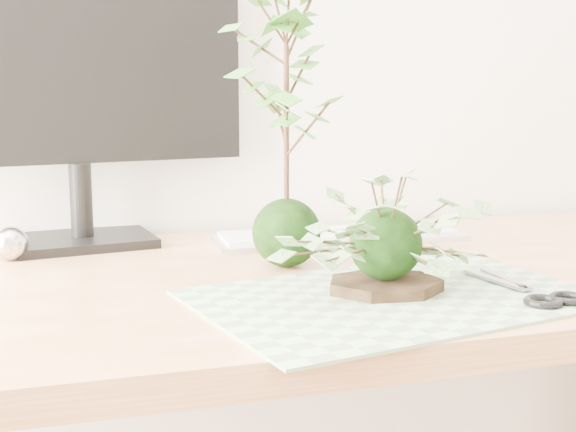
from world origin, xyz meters
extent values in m
cube|color=tan|center=(0.10, 1.23, 0.72)|extent=(1.60, 0.70, 0.04)
cube|color=slate|center=(0.12, 1.06, 0.74)|extent=(0.55, 0.42, 0.00)
cylinder|color=black|center=(0.12, 1.08, 0.75)|extent=(0.18, 0.18, 0.01)
sphere|color=black|center=(0.12, 1.08, 0.81)|extent=(0.09, 0.09, 0.09)
sphere|color=black|center=(0.04, 1.27, 0.79)|extent=(0.10, 0.10, 0.10)
cylinder|color=#362114|center=(0.04, 1.27, 0.94)|extent=(0.01, 0.01, 0.25)
cube|color=silver|center=(0.18, 1.43, 0.74)|extent=(0.44, 0.14, 0.01)
cube|color=silver|center=(0.18, 1.43, 0.75)|extent=(0.41, 0.12, 0.01)
cube|color=black|center=(-0.25, 1.52, 0.75)|extent=(0.25, 0.19, 0.02)
cylinder|color=black|center=(-0.25, 1.52, 0.82)|extent=(0.04, 0.04, 0.12)
cube|color=black|center=(-0.25, 1.53, 1.06)|extent=(0.57, 0.10, 0.36)
sphere|color=silver|center=(-0.36, 1.44, 0.77)|extent=(0.05, 0.05, 0.05)
cube|color=gray|center=(0.28, 1.08, 0.75)|extent=(0.03, 0.12, 0.00)
cube|color=gray|center=(0.30, 1.08, 0.75)|extent=(0.02, 0.12, 0.00)
torus|color=black|center=(0.27, 0.97, 0.75)|extent=(0.05, 0.05, 0.01)
torus|color=black|center=(0.31, 0.97, 0.75)|extent=(0.05, 0.05, 0.01)
camera|label=1|loc=(-0.31, 0.15, 1.02)|focal=50.00mm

